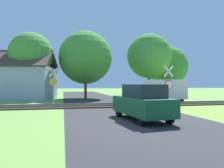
{
  "coord_description": "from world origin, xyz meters",
  "views": [
    {
      "loc": [
        -3.61,
        -9.89,
        1.8
      ],
      "look_at": [
        0.5,
        8.37,
        1.8
      ],
      "focal_mm": 35.0,
      "sensor_mm": 36.0,
      "label": 1
    }
  ],
  "objects_px": {
    "tree_far": "(168,66)",
    "tree_center": "(86,58)",
    "house": "(21,82)",
    "tree_left": "(31,54)",
    "parked_car": "(142,102)",
    "mail_truck": "(164,90)",
    "stop_sign_near": "(168,84)",
    "tree_right": "(149,56)",
    "crossing_sign_far": "(54,83)"
  },
  "relations": [
    {
      "from": "tree_right",
      "to": "parked_car",
      "type": "bearing_deg",
      "value": -113.5
    },
    {
      "from": "house",
      "to": "tree_center",
      "type": "height_order",
      "value": "tree_center"
    },
    {
      "from": "crossing_sign_far",
      "to": "tree_far",
      "type": "distance_m",
      "value": 19.98
    },
    {
      "from": "stop_sign_near",
      "to": "tree_right",
      "type": "distance_m",
      "value": 12.76
    },
    {
      "from": "stop_sign_near",
      "to": "tree_far",
      "type": "xyz_separation_m",
      "value": [
        7.93,
        15.7,
        2.77
      ]
    },
    {
      "from": "stop_sign_near",
      "to": "crossing_sign_far",
      "type": "bearing_deg",
      "value": -38.41
    },
    {
      "from": "tree_left",
      "to": "tree_far",
      "type": "bearing_deg",
      "value": 11.37
    },
    {
      "from": "tree_far",
      "to": "mail_truck",
      "type": "xyz_separation_m",
      "value": [
        -5.57,
        -10.16,
        -3.29
      ]
    },
    {
      "from": "crossing_sign_far",
      "to": "tree_far",
      "type": "relative_size",
      "value": 0.43
    },
    {
      "from": "mail_truck",
      "to": "parked_car",
      "type": "relative_size",
      "value": 1.24
    },
    {
      "from": "tree_center",
      "to": "mail_truck",
      "type": "bearing_deg",
      "value": -42.81
    },
    {
      "from": "tree_center",
      "to": "crossing_sign_far",
      "type": "bearing_deg",
      "value": -114.67
    },
    {
      "from": "tree_center",
      "to": "mail_truck",
      "type": "xyz_separation_m",
      "value": [
        7.3,
        -6.76,
        -3.86
      ]
    },
    {
      "from": "house",
      "to": "tree_left",
      "type": "relative_size",
      "value": 1.09
    },
    {
      "from": "crossing_sign_far",
      "to": "tree_right",
      "type": "distance_m",
      "value": 14.25
    },
    {
      "from": "house",
      "to": "parked_car",
      "type": "distance_m",
      "value": 18.74
    },
    {
      "from": "mail_truck",
      "to": "house",
      "type": "bearing_deg",
      "value": 97.16
    },
    {
      "from": "parked_car",
      "to": "tree_far",
      "type": "bearing_deg",
      "value": 53.59
    },
    {
      "from": "tree_far",
      "to": "tree_center",
      "type": "distance_m",
      "value": 13.32
    },
    {
      "from": "house",
      "to": "parked_car",
      "type": "bearing_deg",
      "value": -51.35
    },
    {
      "from": "tree_right",
      "to": "parked_car",
      "type": "height_order",
      "value": "tree_right"
    },
    {
      "from": "tree_right",
      "to": "tree_far",
      "type": "bearing_deg",
      "value": 40.54
    },
    {
      "from": "tree_left",
      "to": "mail_truck",
      "type": "bearing_deg",
      "value": -24.69
    },
    {
      "from": "stop_sign_near",
      "to": "tree_center",
      "type": "relative_size",
      "value": 0.38
    },
    {
      "from": "tree_left",
      "to": "parked_car",
      "type": "bearing_deg",
      "value": -65.7
    },
    {
      "from": "house",
      "to": "tree_far",
      "type": "distance_m",
      "value": 20.86
    },
    {
      "from": "tree_right",
      "to": "crossing_sign_far",
      "type": "bearing_deg",
      "value": -148.74
    },
    {
      "from": "tree_left",
      "to": "tree_center",
      "type": "bearing_deg",
      "value": 4.21
    },
    {
      "from": "house",
      "to": "tree_far",
      "type": "bearing_deg",
      "value": 21.96
    },
    {
      "from": "tree_right",
      "to": "tree_center",
      "type": "bearing_deg",
      "value": 176.29
    },
    {
      "from": "tree_right",
      "to": "mail_truck",
      "type": "xyz_separation_m",
      "value": [
        -0.97,
        -6.23,
        -4.2
      ]
    },
    {
      "from": "house",
      "to": "parked_car",
      "type": "xyz_separation_m",
      "value": [
        8.58,
        -16.62,
        -1.13
      ]
    },
    {
      "from": "crossing_sign_far",
      "to": "mail_truck",
      "type": "distance_m",
      "value": 10.9
    },
    {
      "from": "tree_center",
      "to": "parked_car",
      "type": "distance_m",
      "value": 17.58
    },
    {
      "from": "tree_far",
      "to": "mail_truck",
      "type": "distance_m",
      "value": 12.05
    },
    {
      "from": "tree_far",
      "to": "parked_car",
      "type": "xyz_separation_m",
      "value": [
        -11.78,
        -20.43,
        -3.64
      ]
    },
    {
      "from": "tree_right",
      "to": "mail_truck",
      "type": "bearing_deg",
      "value": -98.83
    },
    {
      "from": "tree_far",
      "to": "mail_truck",
      "type": "relative_size",
      "value": 1.47
    },
    {
      "from": "tree_far",
      "to": "tree_center",
      "type": "xyz_separation_m",
      "value": [
        -12.87,
        -3.4,
        0.56
      ]
    },
    {
      "from": "house",
      "to": "tree_far",
      "type": "height_order",
      "value": "tree_far"
    },
    {
      "from": "parked_car",
      "to": "crossing_sign_far",
      "type": "bearing_deg",
      "value": 109.94
    },
    {
      "from": "crossing_sign_far",
      "to": "tree_right",
      "type": "relative_size",
      "value": 0.39
    },
    {
      "from": "house",
      "to": "mail_truck",
      "type": "bearing_deg",
      "value": -11.89
    },
    {
      "from": "stop_sign_near",
      "to": "tree_far",
      "type": "bearing_deg",
      "value": -126.72
    },
    {
      "from": "mail_truck",
      "to": "tree_center",
      "type": "bearing_deg",
      "value": 77.58
    },
    {
      "from": "tree_center",
      "to": "tree_left",
      "type": "height_order",
      "value": "tree_center"
    },
    {
      "from": "tree_far",
      "to": "mail_truck",
      "type": "height_order",
      "value": "tree_far"
    },
    {
      "from": "tree_center",
      "to": "tree_left",
      "type": "xyz_separation_m",
      "value": [
        -6.38,
        -0.47,
        0.17
      ]
    },
    {
      "from": "tree_center",
      "to": "tree_far",
      "type": "bearing_deg",
      "value": 14.8
    },
    {
      "from": "tree_center",
      "to": "tree_right",
      "type": "bearing_deg",
      "value": -3.71
    }
  ]
}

